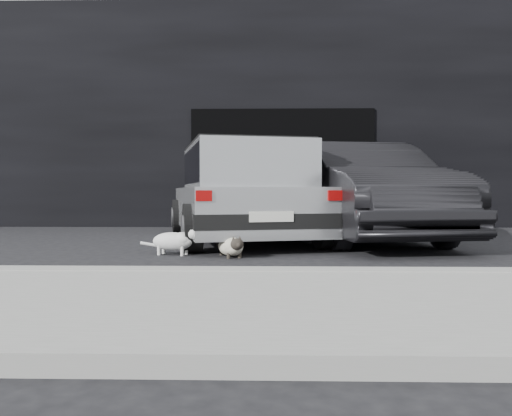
{
  "coord_description": "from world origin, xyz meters",
  "views": [
    {
      "loc": [
        0.67,
        -7.0,
        0.81
      ],
      "look_at": [
        0.53,
        -0.66,
        0.59
      ],
      "focal_mm": 35.0,
      "sensor_mm": 36.0,
      "label": 1
    }
  ],
  "objects_px": {
    "second_car": "(359,191)",
    "cat_siamese": "(231,247)",
    "cat_white": "(175,241)",
    "silver_hatchback": "(242,188)"
  },
  "relations": [
    {
      "from": "cat_siamese",
      "to": "cat_white",
      "type": "relative_size",
      "value": 0.98
    },
    {
      "from": "silver_hatchback",
      "to": "cat_siamese",
      "type": "bearing_deg",
      "value": -104.1
    },
    {
      "from": "silver_hatchback",
      "to": "cat_white",
      "type": "distance_m",
      "value": 2.04
    },
    {
      "from": "silver_hatchback",
      "to": "cat_white",
      "type": "height_order",
      "value": "silver_hatchback"
    },
    {
      "from": "second_car",
      "to": "cat_siamese",
      "type": "relative_size",
      "value": 6.4
    },
    {
      "from": "second_car",
      "to": "cat_white",
      "type": "distance_m",
      "value": 3.37
    },
    {
      "from": "cat_white",
      "to": "silver_hatchback",
      "type": "bearing_deg",
      "value": 171.31
    },
    {
      "from": "cat_white",
      "to": "second_car",
      "type": "bearing_deg",
      "value": 140.72
    },
    {
      "from": "second_car",
      "to": "cat_siamese",
      "type": "bearing_deg",
      "value": -140.69
    },
    {
      "from": "second_car",
      "to": "cat_siamese",
      "type": "height_order",
      "value": "second_car"
    }
  ]
}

